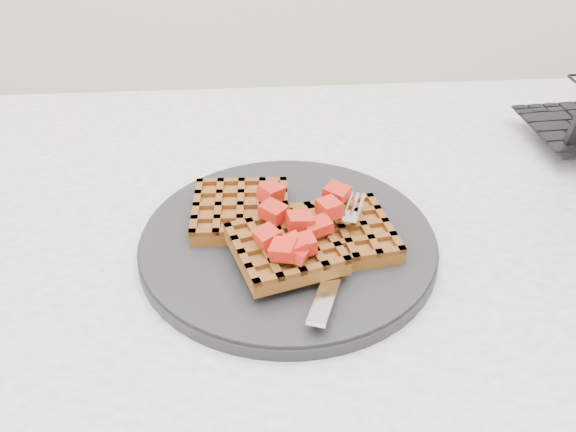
{
  "coord_description": "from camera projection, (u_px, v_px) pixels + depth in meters",
  "views": [
    {
      "loc": [
        -0.11,
        -0.47,
        1.14
      ],
      "look_at": [
        -0.08,
        0.02,
        0.79
      ],
      "focal_mm": 40.0,
      "sensor_mm": 36.0,
      "label": 1
    }
  ],
  "objects": [
    {
      "name": "table",
      "position": [
        364.0,
        342.0,
        0.68
      ],
      "size": [
        1.2,
        0.8,
        0.75
      ],
      "color": "silver",
      "rests_on": "ground"
    },
    {
      "name": "plate",
      "position": [
        288.0,
        243.0,
        0.62
      ],
      "size": [
        0.29,
        0.29,
        0.02
      ],
      "primitive_type": "cylinder",
      "color": "black",
      "rests_on": "table"
    },
    {
      "name": "strawberry_pile",
      "position": [
        288.0,
        204.0,
        0.6
      ],
      "size": [
        0.15,
        0.15,
        0.02
      ],
      "primitive_type": null,
      "color": "#990903",
      "rests_on": "waffles"
    },
    {
      "name": "waffles",
      "position": [
        288.0,
        229.0,
        0.61
      ],
      "size": [
        0.2,
        0.18,
        0.03
      ],
      "color": "brown",
      "rests_on": "plate"
    },
    {
      "name": "fork",
      "position": [
        340.0,
        254.0,
        0.59
      ],
      "size": [
        0.08,
        0.18,
        0.02
      ],
      "primitive_type": null,
      "rotation": [
        0.0,
        0.0,
        -0.33
      ],
      "color": "silver",
      "rests_on": "plate"
    }
  ]
}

